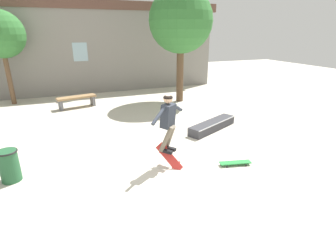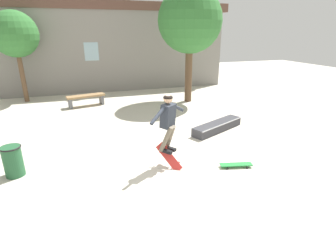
{
  "view_description": "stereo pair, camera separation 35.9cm",
  "coord_description": "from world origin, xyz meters",
  "px_view_note": "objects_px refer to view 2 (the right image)",
  "views": [
    {
      "loc": [
        -2.25,
        -4.96,
        3.14
      ],
      "look_at": [
        -0.13,
        0.43,
        1.03
      ],
      "focal_mm": 28.0,
      "sensor_mm": 36.0,
      "label": 1
    },
    {
      "loc": [
        -1.91,
        -5.08,
        3.14
      ],
      "look_at": [
        -0.13,
        0.43,
        1.03
      ],
      "focal_mm": 28.0,
      "sensor_mm": 36.0,
      "label": 2
    }
  ],
  "objects_px": {
    "skater": "(168,118)",
    "trash_bin": "(13,160)",
    "skateboard_flipping": "(169,157)",
    "tree_right": "(190,21)",
    "skate_ledge": "(217,126)",
    "skateboard_resting": "(236,165)",
    "tree_left": "(15,35)",
    "park_bench": "(86,98)"
  },
  "relations": [
    {
      "from": "skater",
      "to": "trash_bin",
      "type": "bearing_deg",
      "value": -137.18
    },
    {
      "from": "skateboard_flipping",
      "to": "skater",
      "type": "bearing_deg",
      "value": 140.94
    },
    {
      "from": "tree_right",
      "to": "skater",
      "type": "relative_size",
      "value": 3.5
    },
    {
      "from": "tree_right",
      "to": "skater",
      "type": "bearing_deg",
      "value": -116.48
    },
    {
      "from": "tree_right",
      "to": "skate_ledge",
      "type": "xyz_separation_m",
      "value": [
        -0.54,
        -3.94,
        -3.38
      ]
    },
    {
      "from": "skater",
      "to": "skateboard_resting",
      "type": "height_order",
      "value": "skater"
    },
    {
      "from": "tree_left",
      "to": "park_bench",
      "type": "xyz_separation_m",
      "value": [
        2.65,
        -1.7,
        -2.63
      ]
    },
    {
      "from": "park_bench",
      "to": "skater",
      "type": "relative_size",
      "value": 1.18
    },
    {
      "from": "skate_ledge",
      "to": "trash_bin",
      "type": "relative_size",
      "value": 2.9
    },
    {
      "from": "skateboard_resting",
      "to": "trash_bin",
      "type": "bearing_deg",
      "value": -0.42
    },
    {
      "from": "tree_left",
      "to": "skateboard_flipping",
      "type": "height_order",
      "value": "tree_left"
    },
    {
      "from": "skate_ledge",
      "to": "park_bench",
      "type": "bearing_deg",
      "value": 106.65
    },
    {
      "from": "tree_right",
      "to": "park_bench",
      "type": "distance_m",
      "value": 5.61
    },
    {
      "from": "skate_ledge",
      "to": "trash_bin",
      "type": "bearing_deg",
      "value": 165.95
    },
    {
      "from": "tree_left",
      "to": "skater",
      "type": "height_order",
      "value": "tree_left"
    },
    {
      "from": "tree_left",
      "to": "park_bench",
      "type": "relative_size",
      "value": 2.4
    },
    {
      "from": "tree_left",
      "to": "skateboard_resting",
      "type": "height_order",
      "value": "tree_left"
    },
    {
      "from": "skater",
      "to": "skateboard_flipping",
      "type": "bearing_deg",
      "value": -39.53
    },
    {
      "from": "tree_left",
      "to": "skate_ledge",
      "type": "bearing_deg",
      "value": -42.81
    },
    {
      "from": "park_bench",
      "to": "skateboard_resting",
      "type": "xyz_separation_m",
      "value": [
        3.3,
        -6.9,
        -0.29
      ]
    },
    {
      "from": "tree_right",
      "to": "skateboard_flipping",
      "type": "relative_size",
      "value": 7.46
    },
    {
      "from": "park_bench",
      "to": "tree_left",
      "type": "bearing_deg",
      "value": 134.84
    },
    {
      "from": "skate_ledge",
      "to": "skateboard_resting",
      "type": "xyz_separation_m",
      "value": [
        -0.76,
        -2.38,
        -0.08
      ]
    },
    {
      "from": "skate_ledge",
      "to": "trash_bin",
      "type": "distance_m",
      "value": 5.91
    },
    {
      "from": "skateboard_resting",
      "to": "park_bench",
      "type": "bearing_deg",
      "value": -51.11
    },
    {
      "from": "park_bench",
      "to": "skate_ledge",
      "type": "bearing_deg",
      "value": -60.66
    },
    {
      "from": "skate_ledge",
      "to": "skateboard_resting",
      "type": "height_order",
      "value": "skate_ledge"
    },
    {
      "from": "tree_right",
      "to": "skateboard_resting",
      "type": "relative_size",
      "value": 6.1
    },
    {
      "from": "trash_bin",
      "to": "skateboard_flipping",
      "type": "height_order",
      "value": "trash_bin"
    },
    {
      "from": "tree_right",
      "to": "tree_left",
      "type": "bearing_deg",
      "value": 162.59
    },
    {
      "from": "skate_ledge",
      "to": "skateboard_flipping",
      "type": "xyz_separation_m",
      "value": [
        -2.31,
        -1.85,
        0.11
      ]
    },
    {
      "from": "skate_ledge",
      "to": "skater",
      "type": "bearing_deg",
      "value": -167.79
    },
    {
      "from": "tree_right",
      "to": "skateboard_flipping",
      "type": "xyz_separation_m",
      "value": [
        -2.85,
        -5.79,
        -3.27
      ]
    },
    {
      "from": "skateboard_resting",
      "to": "tree_left",
      "type": "bearing_deg",
      "value": -41.96
    },
    {
      "from": "skater",
      "to": "tree_right",
      "type": "bearing_deg",
      "value": 116.32
    },
    {
      "from": "skater",
      "to": "skateboard_flipping",
      "type": "height_order",
      "value": "skater"
    },
    {
      "from": "park_bench",
      "to": "skater",
      "type": "xyz_separation_m",
      "value": [
        1.75,
        -6.28,
        0.86
      ]
    },
    {
      "from": "skateboard_flipping",
      "to": "trash_bin",
      "type": "bearing_deg",
      "value": -138.15
    },
    {
      "from": "skate_ledge",
      "to": "skateboard_flipping",
      "type": "bearing_deg",
      "value": -166.46
    },
    {
      "from": "park_bench",
      "to": "trash_bin",
      "type": "distance_m",
      "value": 5.93
    },
    {
      "from": "tree_left",
      "to": "trash_bin",
      "type": "relative_size",
      "value": 5.52
    },
    {
      "from": "trash_bin",
      "to": "skateboard_flipping",
      "type": "distance_m",
      "value": 3.56
    }
  ]
}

